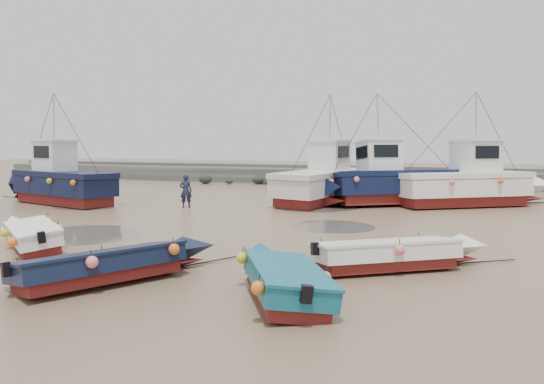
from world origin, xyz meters
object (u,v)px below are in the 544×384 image
(dinghy_0, at_px, (33,232))
(dinghy_3, at_px, (398,251))
(dinghy_1, at_px, (113,261))
(cabin_boat_0, at_px, (57,180))
(person, at_px, (186,208))
(dinghy_2, at_px, (281,275))
(cabin_boat_2, at_px, (387,181))
(cabin_boat_1, at_px, (326,179))
(cabin_boat_3, at_px, (470,182))

(dinghy_0, height_order, dinghy_3, same)
(dinghy_1, height_order, cabin_boat_0, cabin_boat_0)
(cabin_boat_0, relative_size, person, 5.40)
(dinghy_2, bearing_deg, cabin_boat_2, 59.84)
(dinghy_2, distance_m, dinghy_3, 4.33)
(dinghy_2, xyz_separation_m, cabin_boat_2, (0.62, 18.13, 0.77))
(dinghy_2, height_order, cabin_boat_1, cabin_boat_1)
(dinghy_0, height_order, cabin_boat_1, cabin_boat_1)
(cabin_boat_3, bearing_deg, cabin_boat_1, -114.87)
(dinghy_1, height_order, person, dinghy_1)
(dinghy_2, bearing_deg, dinghy_1, 151.87)
(dinghy_3, relative_size, cabin_boat_1, 0.55)
(cabin_boat_2, bearing_deg, dinghy_2, 147.55)
(cabin_boat_0, xyz_separation_m, person, (7.74, 0.70, -1.35))
(dinghy_1, bearing_deg, dinghy_0, -177.11)
(cabin_boat_1, xyz_separation_m, person, (-6.60, -4.84, -1.32))
(dinghy_0, relative_size, cabin_boat_0, 0.51)
(dinghy_2, xyz_separation_m, cabin_boat_3, (4.98, 19.30, 0.78))
(dinghy_3, distance_m, cabin_boat_2, 14.66)
(cabin_boat_1, xyz_separation_m, cabin_boat_3, (7.92, 0.79, 0.01))
(cabin_boat_0, bearing_deg, dinghy_0, -127.60)
(dinghy_3, distance_m, person, 15.63)
(cabin_boat_2, bearing_deg, dinghy_0, 115.27)
(cabin_boat_0, height_order, person, cabin_boat_0)
(cabin_boat_1, height_order, person, cabin_boat_1)
(dinghy_2, relative_size, cabin_boat_0, 0.56)
(dinghy_0, relative_size, dinghy_3, 0.85)
(dinghy_3, distance_m, cabin_boat_1, 15.85)
(cabin_boat_0, height_order, cabin_boat_3, same)
(cabin_boat_1, bearing_deg, person, -129.18)
(dinghy_3, relative_size, person, 3.27)
(dinghy_1, distance_m, dinghy_3, 7.92)
(dinghy_0, bearing_deg, person, 37.83)
(cabin_boat_2, bearing_deg, person, 83.26)
(dinghy_2, distance_m, person, 16.67)
(dinghy_2, height_order, dinghy_3, same)
(dinghy_1, xyz_separation_m, cabin_boat_1, (1.70, 18.51, 0.78))
(cabin_boat_1, height_order, cabin_boat_3, same)
(dinghy_0, height_order, dinghy_1, same)
(cabin_boat_2, bearing_deg, dinghy_1, 133.34)
(cabin_boat_0, relative_size, cabin_boat_2, 0.97)
(dinghy_0, height_order, person, dinghy_0)
(cabin_boat_2, distance_m, person, 11.18)
(dinghy_2, relative_size, person, 3.02)
(cabin_boat_2, bearing_deg, cabin_boat_3, -105.56)
(dinghy_0, xyz_separation_m, cabin_boat_0, (-7.46, 10.16, 0.80))
(dinghy_0, relative_size, cabin_boat_2, 0.50)
(dinghy_2, relative_size, cabin_boat_3, 0.56)
(dinghy_2, height_order, cabin_boat_2, cabin_boat_2)
(dinghy_0, height_order, cabin_boat_0, cabin_boat_0)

